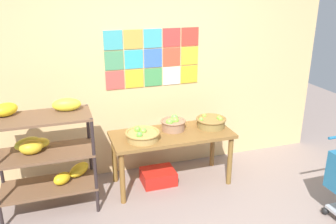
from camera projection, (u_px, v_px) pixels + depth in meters
The scene contains 7 objects.
back_wall_with_art at pixel (154, 68), 4.45m from camera, with size 4.65×0.07×2.67m.
banana_shelf_unit at pixel (44, 148), 3.75m from camera, with size 0.99×0.53×1.21m.
display_table at pixel (172, 140), 4.27m from camera, with size 1.44×0.61×0.66m.
fruit_basket_centre at pixel (142, 135), 4.04m from camera, with size 0.39×0.39×0.14m.
fruit_basket_right at pixel (173, 124), 4.31m from camera, with size 0.30×0.30×0.18m.
fruit_basket_back_right at pixel (211, 122), 4.41m from camera, with size 0.37×0.37×0.14m.
produce_crate_under_table at pixel (158, 176), 4.43m from camera, with size 0.40×0.33×0.17m, color red.
Camera 1 is at (-1.20, -2.41, 2.34)m, focal length 38.39 mm.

